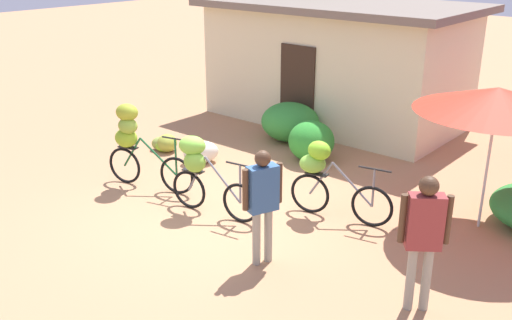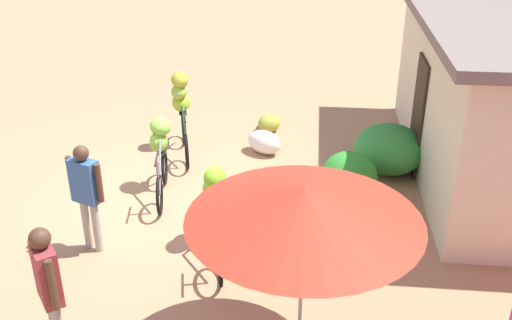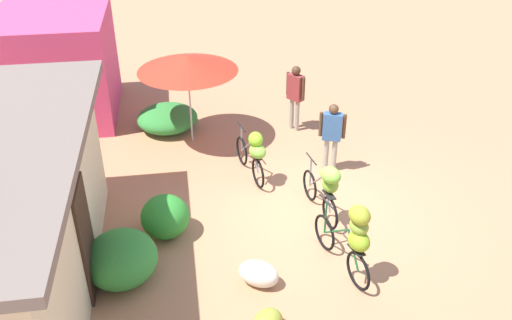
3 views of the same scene
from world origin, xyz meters
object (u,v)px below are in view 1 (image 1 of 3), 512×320
object	(u,v)px
bicycle_near_pile	(201,168)
produce_sack	(201,152)
banana_pile_on_ground	(165,144)
bicycle_leftmost	(134,139)
person_vendor	(263,196)
bicycle_center_loaded	(325,174)
market_umbrella	(497,100)
building_low	(336,62)
person_bystander	(424,230)

from	to	relation	value
bicycle_near_pile	produce_sack	bearing A→B (deg)	135.95
bicycle_near_pile	banana_pile_on_ground	distance (m)	3.14
bicycle_leftmost	person_vendor	bearing A→B (deg)	-9.70
bicycle_center_loaded	produce_sack	world-z (taller)	bicycle_center_loaded
market_umbrella	bicycle_center_loaded	distance (m)	2.68
bicycle_near_pile	building_low	bearing A→B (deg)	102.46
bicycle_center_loaded	bicycle_near_pile	bearing A→B (deg)	-143.61
building_low	banana_pile_on_ground	xyz separation A→B (m)	(-1.39, -4.23, -1.27)
bicycle_leftmost	bicycle_center_loaded	distance (m)	3.42
bicycle_near_pile	person_vendor	world-z (taller)	person_vendor
bicycle_near_pile	person_bystander	world-z (taller)	person_bystander
market_umbrella	person_bystander	xyz separation A→B (m)	(0.22, -2.59, -0.96)
banana_pile_on_ground	person_vendor	xyz separation A→B (m)	(4.41, -2.12, 0.83)
building_low	banana_pile_on_ground	world-z (taller)	building_low
market_umbrella	bicycle_near_pile	size ratio (longest dim) A/B	1.43
banana_pile_on_ground	produce_sack	size ratio (longest dim) A/B	1.04
person_vendor	person_bystander	size ratio (longest dim) A/B	0.95
banana_pile_on_ground	building_low	bearing A→B (deg)	71.80
person_bystander	bicycle_center_loaded	bearing A→B (deg)	148.48
produce_sack	person_vendor	xyz separation A→B (m)	(3.34, -2.13, 0.76)
person_bystander	bicycle_leftmost	bearing A→B (deg)	177.71
building_low	bicycle_center_loaded	xyz separation A→B (m)	(2.84, -4.62, -0.70)
bicycle_near_pile	produce_sack	distance (m)	2.30
building_low	produce_sack	xyz separation A→B (m)	(-0.33, -4.22, -1.20)
bicycle_center_loaded	produce_sack	size ratio (longest dim) A/B	2.36
bicycle_leftmost	person_bystander	bearing A→B (deg)	-2.29
building_low	produce_sack	bearing A→B (deg)	-94.44
bicycle_leftmost	bicycle_center_loaded	world-z (taller)	bicycle_leftmost
produce_sack	person_bystander	bearing A→B (deg)	-18.11
building_low	market_umbrella	world-z (taller)	building_low
bicycle_near_pile	banana_pile_on_ground	world-z (taller)	bicycle_near_pile
market_umbrella	bicycle_leftmost	size ratio (longest dim) A/B	1.35
bicycle_center_loaded	banana_pile_on_ground	distance (m)	4.29
person_bystander	person_vendor	bearing A→B (deg)	-170.08
market_umbrella	person_vendor	xyz separation A→B (m)	(-1.85, -2.95, -1.01)
market_umbrella	building_low	bearing A→B (deg)	145.04
bicycle_near_pile	person_bystander	bearing A→B (deg)	-3.27
bicycle_leftmost	person_vendor	xyz separation A→B (m)	(3.38, -0.58, 0.11)
bicycle_center_loaded	produce_sack	distance (m)	3.23
building_low	person_vendor	size ratio (longest dim) A/B	3.89
market_umbrella	bicycle_near_pile	bearing A→B (deg)	-146.49
building_low	person_vendor	xyz separation A→B (m)	(3.02, -6.35, -0.44)
bicycle_leftmost	bicycle_near_pile	size ratio (longest dim) A/B	1.06
market_umbrella	produce_sack	bearing A→B (deg)	-170.99
bicycle_center_loaded	building_low	bearing A→B (deg)	121.61
bicycle_leftmost	person_bystander	world-z (taller)	person_bystander
market_umbrella	bicycle_leftmost	world-z (taller)	market_umbrella
banana_pile_on_ground	person_vendor	size ratio (longest dim) A/B	0.45
bicycle_leftmost	bicycle_center_loaded	xyz separation A→B (m)	(3.21, 1.15, -0.16)
bicycle_leftmost	building_low	bearing A→B (deg)	86.35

